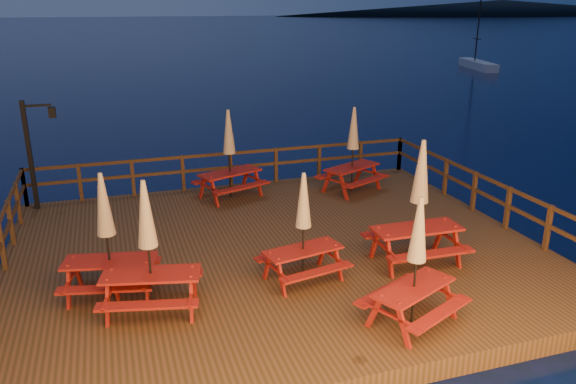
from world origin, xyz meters
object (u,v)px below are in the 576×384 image
Objects in this scene: sailboat at (478,65)px; picnic_table_1 at (229,153)px; lamp_post at (35,145)px; picnic_table_2 at (416,259)px; picnic_table_0 at (148,245)px.

sailboat is 41.89m from picnic_table_1.
picnic_table_2 is at bearing -51.21° from lamp_post.
sailboat reaches higher than picnic_table_2.
sailboat reaches higher than picnic_table_1.
sailboat is at bearing 39.43° from lamp_post.
lamp_post is 5.23m from picnic_table_1.
picnic_table_0 reaches higher than picnic_table_2.
sailboat is (34.93, 28.72, -1.84)m from lamp_post.
lamp_post reaches higher than picnic_table_2.
picnic_table_1 is 7.85m from picnic_table_2.
sailboat is at bearing 60.54° from picnic_table_0.
sailboat is 4.18× the size of picnic_table_0.
lamp_post is 7.00m from picnic_table_0.
picnic_table_0 is 4.72m from picnic_table_2.
lamp_post is 1.16× the size of picnic_table_1.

